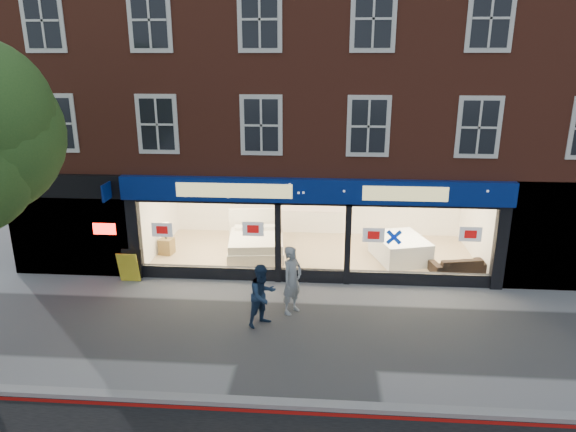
# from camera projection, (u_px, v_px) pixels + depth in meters

# --- Properties ---
(ground) EXTENTS (120.00, 120.00, 0.00)m
(ground) POSITION_uv_depth(u_px,v_px,m) (309.00, 332.00, 12.94)
(ground) COLOR gray
(ground) RESTS_ON ground
(kerb_line) EXTENTS (60.00, 0.10, 0.01)m
(kerb_line) POSITION_uv_depth(u_px,v_px,m) (303.00, 414.00, 9.99)
(kerb_line) COLOR #8C0A07
(kerb_line) RESTS_ON ground
(kerb_stone) EXTENTS (60.00, 0.25, 0.12)m
(kerb_stone) POSITION_uv_depth(u_px,v_px,m) (303.00, 405.00, 10.16)
(kerb_stone) COLOR gray
(kerb_stone) RESTS_ON ground
(showroom_floor) EXTENTS (11.00, 4.50, 0.10)m
(showroom_floor) POSITION_uv_depth(u_px,v_px,m) (314.00, 254.00, 17.92)
(showroom_floor) COLOR tan
(showroom_floor) RESTS_ON ground
(building) EXTENTS (19.00, 8.26, 10.30)m
(building) POSITION_uv_depth(u_px,v_px,m) (318.00, 56.00, 17.56)
(building) COLOR brown
(building) RESTS_ON ground
(display_bed) EXTENTS (2.17, 2.52, 1.31)m
(display_bed) POSITION_uv_depth(u_px,v_px,m) (256.00, 243.00, 17.79)
(display_bed) COLOR white
(display_bed) RESTS_ON showroom_floor
(bedside_table) EXTENTS (0.52, 0.52, 0.55)m
(bedside_table) POSITION_uv_depth(u_px,v_px,m) (167.00, 246.00, 17.76)
(bedside_table) COLOR brown
(bedside_table) RESTS_ON showroom_floor
(mattress_stack) EXTENTS (2.01, 2.29, 0.77)m
(mattress_stack) POSITION_uv_depth(u_px,v_px,m) (400.00, 248.00, 17.27)
(mattress_stack) COLOR white
(mattress_stack) RESTS_ON showroom_floor
(sofa) EXTENTS (1.86, 1.04, 0.51)m
(sofa) POSITION_uv_depth(u_px,v_px,m) (458.00, 265.00, 16.22)
(sofa) COLOR black
(sofa) RESTS_ON showroom_floor
(a_board) EXTENTS (0.65, 0.42, 0.99)m
(a_board) POSITION_uv_depth(u_px,v_px,m) (130.00, 266.00, 15.76)
(a_board) COLOR gold
(a_board) RESTS_ON ground
(pedestrian_grey) EXTENTS (0.76, 0.82, 1.89)m
(pedestrian_grey) POSITION_uv_depth(u_px,v_px,m) (292.00, 280.00, 13.71)
(pedestrian_grey) COLOR #93979A
(pedestrian_grey) RESTS_ON ground
(pedestrian_blue) EXTENTS (1.01, 1.01, 1.66)m
(pedestrian_blue) POSITION_uv_depth(u_px,v_px,m) (263.00, 295.00, 13.09)
(pedestrian_blue) COLOR #192C48
(pedestrian_blue) RESTS_ON ground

